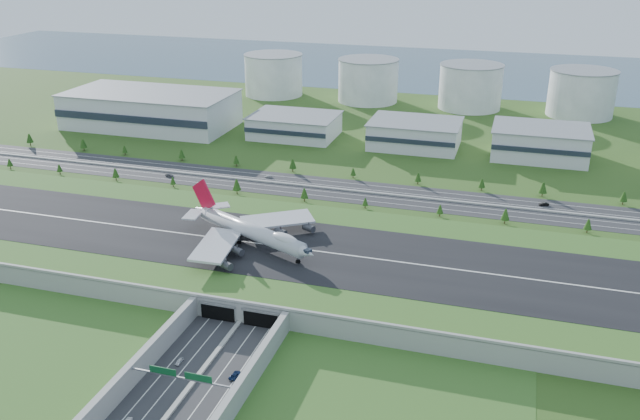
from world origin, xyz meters
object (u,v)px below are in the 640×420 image
(fuel_tank_a, at_px, (274,75))
(car_5, at_px, (544,204))
(boeing_747, at_px, (250,230))
(car_0, at_px, (179,361))
(car_4, at_px, (169,175))
(car_2, at_px, (235,375))
(car_7, at_px, (268,176))

(fuel_tank_a, relative_size, car_5, 9.60)
(boeing_747, bearing_deg, car_0, -61.15)
(fuel_tank_a, distance_m, car_0, 405.09)
(fuel_tank_a, height_order, car_4, fuel_tank_a)
(car_2, relative_size, car_5, 1.02)
(car_2, relative_size, car_7, 1.14)
(boeing_747, height_order, car_2, boeing_747)
(car_0, distance_m, car_5, 216.97)
(car_0, bearing_deg, car_7, 104.48)
(fuel_tank_a, bearing_deg, car_2, -71.39)
(car_0, distance_m, car_2, 21.03)
(boeing_747, bearing_deg, car_7, 131.50)
(car_2, distance_m, car_7, 192.71)
(car_4, bearing_deg, car_5, -80.55)
(car_0, height_order, car_2, car_2)
(fuel_tank_a, distance_m, car_7, 220.52)
(boeing_747, relative_size, car_0, 16.55)
(car_0, bearing_deg, car_5, 60.16)
(fuel_tank_a, xyz_separation_m, car_7, (73.36, -207.29, -16.71))
(car_5, bearing_deg, car_4, -98.80)
(fuel_tank_a, distance_m, car_5, 308.28)
(fuel_tank_a, distance_m, car_2, 412.88)
(fuel_tank_a, xyz_separation_m, car_2, (131.62, -390.99, -16.64))
(car_4, relative_size, car_5, 0.97)
(fuel_tank_a, distance_m, boeing_747, 328.37)
(car_2, distance_m, car_4, 203.92)
(car_5, distance_m, car_7, 154.64)
(car_0, height_order, car_7, car_0)
(car_0, bearing_deg, car_4, 122.27)
(boeing_747, xyz_separation_m, car_7, (-31.51, 103.87, -13.71))
(boeing_747, distance_m, car_4, 125.73)
(car_5, bearing_deg, boeing_747, -62.76)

